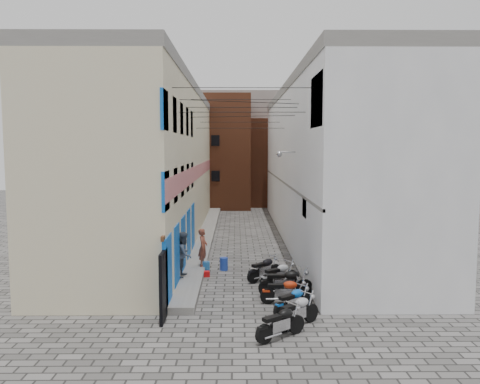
{
  "coord_description": "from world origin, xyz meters",
  "views": [
    {
      "loc": [
        -0.25,
        -14.67,
        5.4
      ],
      "look_at": [
        -0.04,
        10.6,
        3.0
      ],
      "focal_mm": 35.0,
      "sensor_mm": 36.0,
      "label": 1
    }
  ],
  "objects_px": {
    "water_jug_near": "(206,267)",
    "water_jug_far": "(224,264)",
    "motorcycle_d": "(285,290)",
    "motorcycle_e": "(286,281)",
    "motorcycle_a": "(281,321)",
    "person_a": "(203,247)",
    "motorcycle_c": "(293,300)",
    "motorcycle_g": "(264,268)",
    "red_crate": "(205,274)",
    "person_b": "(184,254)",
    "motorcycle_f": "(279,274)",
    "motorcycle_b": "(297,310)"
  },
  "relations": [
    {
      "from": "water_jug_near",
      "to": "water_jug_far",
      "type": "xyz_separation_m",
      "value": [
        0.76,
        0.35,
        0.05
      ]
    },
    {
      "from": "motorcycle_d",
      "to": "motorcycle_e",
      "type": "xyz_separation_m",
      "value": [
        0.12,
        0.81,
        0.09
      ]
    },
    {
      "from": "motorcycle_a",
      "to": "person_a",
      "type": "bearing_deg",
      "value": 164.42
    },
    {
      "from": "motorcycle_c",
      "to": "water_jug_near",
      "type": "xyz_separation_m",
      "value": [
        -3.16,
        5.18,
        -0.25
      ]
    },
    {
      "from": "motorcycle_g",
      "to": "red_crate",
      "type": "bearing_deg",
      "value": -144.31
    },
    {
      "from": "person_b",
      "to": "red_crate",
      "type": "distance_m",
      "value": 1.54
    },
    {
      "from": "motorcycle_e",
      "to": "water_jug_far",
      "type": "relative_size",
      "value": 3.58
    },
    {
      "from": "person_a",
      "to": "water_jug_far",
      "type": "relative_size",
      "value": 2.92
    },
    {
      "from": "motorcycle_a",
      "to": "person_a",
      "type": "distance_m",
      "value": 7.78
    },
    {
      "from": "water_jug_near",
      "to": "water_jug_far",
      "type": "relative_size",
      "value": 0.84
    },
    {
      "from": "motorcycle_d",
      "to": "motorcycle_f",
      "type": "xyz_separation_m",
      "value": [
        -0.02,
        1.99,
        0.03
      ]
    },
    {
      "from": "motorcycle_g",
      "to": "person_a",
      "type": "height_order",
      "value": "person_a"
    },
    {
      "from": "motorcycle_b",
      "to": "motorcycle_e",
      "type": "distance_m",
      "value": 2.91
    },
    {
      "from": "motorcycle_b",
      "to": "water_jug_far",
      "type": "bearing_deg",
      "value": 159.22
    },
    {
      "from": "motorcycle_c",
      "to": "person_a",
      "type": "xyz_separation_m",
      "value": [
        -3.31,
        5.34,
        0.58
      ]
    },
    {
      "from": "motorcycle_c",
      "to": "red_crate",
      "type": "xyz_separation_m",
      "value": [
        -3.16,
        4.49,
        -0.38
      ]
    },
    {
      "from": "motorcycle_b",
      "to": "motorcycle_c",
      "type": "xyz_separation_m",
      "value": [
        0.01,
        1.06,
        -0.04
      ]
    },
    {
      "from": "person_b",
      "to": "red_crate",
      "type": "xyz_separation_m",
      "value": [
        0.8,
        0.81,
        -1.04
      ]
    },
    {
      "from": "motorcycle_c",
      "to": "motorcycle_f",
      "type": "height_order",
      "value": "motorcycle_f"
    },
    {
      "from": "motorcycle_c",
      "to": "person_b",
      "type": "distance_m",
      "value": 5.44
    },
    {
      "from": "water_jug_near",
      "to": "red_crate",
      "type": "bearing_deg",
      "value": -90.0
    },
    {
      "from": "motorcycle_d",
      "to": "motorcycle_e",
      "type": "height_order",
      "value": "motorcycle_e"
    },
    {
      "from": "motorcycle_b",
      "to": "motorcycle_g",
      "type": "bearing_deg",
      "value": 147.21
    },
    {
      "from": "red_crate",
      "to": "motorcycle_e",
      "type": "bearing_deg",
      "value": -40.47
    },
    {
      "from": "motorcycle_a",
      "to": "person_b",
      "type": "height_order",
      "value": "person_b"
    },
    {
      "from": "motorcycle_b",
      "to": "water_jug_far",
      "type": "xyz_separation_m",
      "value": [
        -2.39,
        6.59,
        -0.25
      ]
    },
    {
      "from": "motorcycle_a",
      "to": "motorcycle_f",
      "type": "distance_m",
      "value": 4.96
    },
    {
      "from": "motorcycle_b",
      "to": "motorcycle_d",
      "type": "relative_size",
      "value": 1.06
    },
    {
      "from": "motorcycle_b",
      "to": "person_b",
      "type": "distance_m",
      "value": 6.2
    },
    {
      "from": "motorcycle_c",
      "to": "motorcycle_d",
      "type": "height_order",
      "value": "motorcycle_d"
    },
    {
      "from": "motorcycle_e",
      "to": "person_a",
      "type": "xyz_separation_m",
      "value": [
        -3.26,
        3.5,
        0.49
      ]
    },
    {
      "from": "motorcycle_b",
      "to": "motorcycle_d",
      "type": "distance_m",
      "value": 2.1
    },
    {
      "from": "motorcycle_a",
      "to": "motorcycle_b",
      "type": "relative_size",
      "value": 0.97
    },
    {
      "from": "motorcycle_b",
      "to": "red_crate",
      "type": "height_order",
      "value": "motorcycle_b"
    },
    {
      "from": "motorcycle_d",
      "to": "person_a",
      "type": "bearing_deg",
      "value": -142.63
    },
    {
      "from": "motorcycle_c",
      "to": "water_jug_near",
      "type": "distance_m",
      "value": 6.07
    },
    {
      "from": "motorcycle_a",
      "to": "motorcycle_c",
      "type": "relative_size",
      "value": 1.04
    },
    {
      "from": "motorcycle_e",
      "to": "person_b",
      "type": "bearing_deg",
      "value": -117.25
    },
    {
      "from": "motorcycle_b",
      "to": "motorcycle_g",
      "type": "xyz_separation_m",
      "value": [
        -0.7,
        5.0,
        -0.0
      ]
    },
    {
      "from": "person_a",
      "to": "motorcycle_f",
      "type": "bearing_deg",
      "value": -117.57
    },
    {
      "from": "motorcycle_g",
      "to": "motorcycle_a",
      "type": "bearing_deg",
      "value": -40.49
    },
    {
      "from": "motorcycle_c",
      "to": "motorcycle_d",
      "type": "bearing_deg",
      "value": 150.32
    },
    {
      "from": "motorcycle_e",
      "to": "person_a",
      "type": "height_order",
      "value": "person_a"
    },
    {
      "from": "motorcycle_e",
      "to": "water_jug_far",
      "type": "xyz_separation_m",
      "value": [
        -2.35,
        3.69,
        -0.3
      ]
    },
    {
      "from": "motorcycle_c",
      "to": "motorcycle_e",
      "type": "height_order",
      "value": "motorcycle_e"
    },
    {
      "from": "motorcycle_e",
      "to": "motorcycle_b",
      "type": "bearing_deg",
      "value": -1.29
    },
    {
      "from": "motorcycle_g",
      "to": "red_crate",
      "type": "height_order",
      "value": "motorcycle_g"
    },
    {
      "from": "motorcycle_b",
      "to": "water_jug_near",
      "type": "height_order",
      "value": "motorcycle_b"
    },
    {
      "from": "water_jug_near",
      "to": "motorcycle_g",
      "type": "bearing_deg",
      "value": -26.92
    },
    {
      "from": "motorcycle_c",
      "to": "person_b",
      "type": "xyz_separation_m",
      "value": [
        -3.96,
        3.68,
        0.66
      ]
    }
  ]
}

